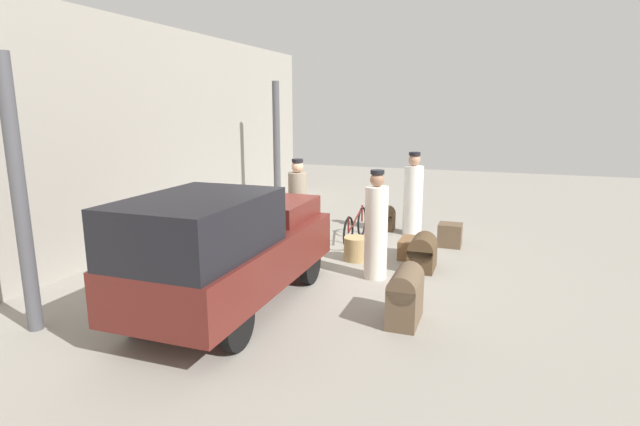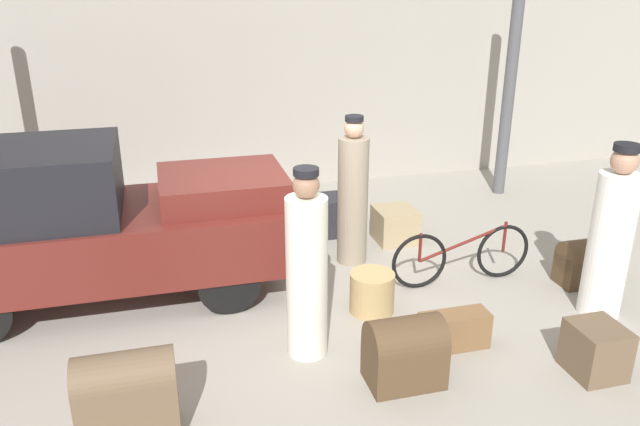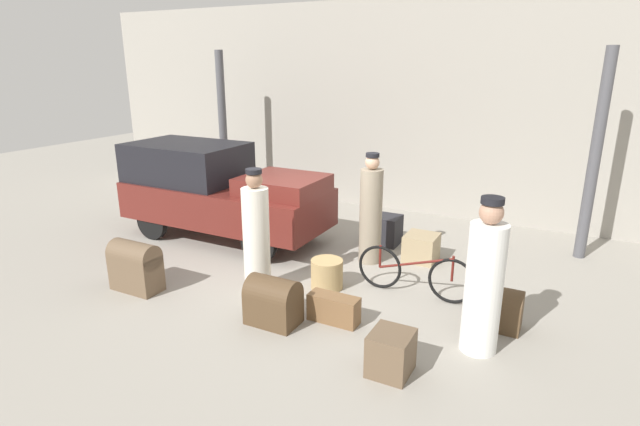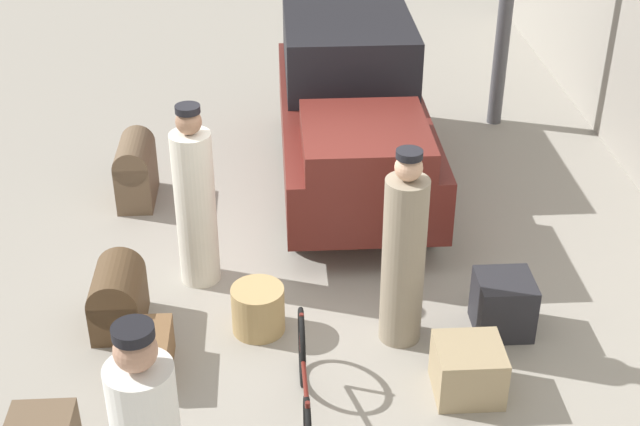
{
  "view_description": "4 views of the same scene",
  "coord_description": "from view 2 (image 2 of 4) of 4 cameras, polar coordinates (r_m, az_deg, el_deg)",
  "views": [
    {
      "loc": [
        -8.1,
        -2.77,
        2.85
      ],
      "look_at": [
        0.2,
        0.2,
        0.95
      ],
      "focal_mm": 28.0,
      "sensor_mm": 36.0,
      "label": 1
    },
    {
      "loc": [
        -1.42,
        -5.9,
        3.39
      ],
      "look_at": [
        0.2,
        0.2,
        0.95
      ],
      "focal_mm": 35.0,
      "sensor_mm": 36.0,
      "label": 2
    },
    {
      "loc": [
        3.69,
        -6.45,
        3.25
      ],
      "look_at": [
        0.2,
        0.2,
        0.95
      ],
      "focal_mm": 28.0,
      "sensor_mm": 36.0,
      "label": 3
    },
    {
      "loc": [
        7.03,
        -0.2,
        4.99
      ],
      "look_at": [
        0.2,
        0.2,
        0.95
      ],
      "focal_mm": 50.0,
      "sensor_mm": 36.0,
      "label": 4
    }
  ],
  "objects": [
    {
      "name": "trunk_umber_medium",
      "position": [
        6.22,
        23.89,
        -11.37
      ],
      "size": [
        0.44,
        0.47,
        0.48
      ],
      "color": "brown",
      "rests_on": "ground"
    },
    {
      "name": "trunk_large_brown",
      "position": [
        5.15,
        -17.24,
        -15.57
      ],
      "size": [
        0.75,
        0.39,
        0.75
      ],
      "color": "brown",
      "rests_on": "ground"
    },
    {
      "name": "bicycle",
      "position": [
        7.39,
        12.85,
        -3.8
      ],
      "size": [
        1.72,
        0.04,
        0.7
      ],
      "color": "black",
      "rests_on": "ground"
    },
    {
      "name": "ground_plane",
      "position": [
        6.96,
        -1.18,
        -8.05
      ],
      "size": [
        30.0,
        30.0,
        0.0
      ],
      "primitive_type": "plane",
      "color": "gray"
    },
    {
      "name": "canopy_pillar_right",
      "position": [
        10.31,
        16.94,
        11.01
      ],
      "size": [
        0.19,
        0.19,
        3.48
      ],
      "color": "#4C4C51",
      "rests_on": "ground"
    },
    {
      "name": "suitcase_small_leather",
      "position": [
        8.43,
        6.87,
        -1.08
      ],
      "size": [
        0.52,
        0.54,
        0.45
      ],
      "color": "#9E8966",
      "rests_on": "ground"
    },
    {
      "name": "station_building_facade",
      "position": [
        10.14,
        -6.95,
        14.52
      ],
      "size": [
        16.0,
        0.15,
        4.5
      ],
      "color": "gray",
      "rests_on": "ground"
    },
    {
      "name": "porter_lifting_near_truck",
      "position": [
        5.7,
        -1.21,
        -5.41
      ],
      "size": [
        0.38,
        0.38,
        1.83
      ],
      "color": "silver",
      "rests_on": "ground"
    },
    {
      "name": "conductor_in_dark_uniform",
      "position": [
        7.57,
        3.01,
        1.49
      ],
      "size": [
        0.37,
        0.37,
        1.85
      ],
      "color": "gray",
      "rests_on": "ground"
    },
    {
      "name": "trunk_barrel_dark",
      "position": [
        7.79,
        22.57,
        -4.19
      ],
      "size": [
        0.42,
        0.36,
        0.55
      ],
      "color": "#4C3823",
      "rests_on": "ground"
    },
    {
      "name": "wicker_basket",
      "position": [
        6.69,
        4.77,
        -7.24
      ],
      "size": [
        0.47,
        0.47,
        0.44
      ],
      "color": "tan",
      "rests_on": "ground"
    },
    {
      "name": "trunk_wicker_pale",
      "position": [
        6.22,
        12.17,
        -10.45
      ],
      "size": [
        0.67,
        0.25,
        0.36
      ],
      "color": "brown",
      "rests_on": "ground"
    },
    {
      "name": "porter_standing_middle",
      "position": [
        7.02,
        25.0,
        -2.24
      ],
      "size": [
        0.43,
        0.43,
        1.85
      ],
      "color": "white",
      "rests_on": "ground"
    },
    {
      "name": "truck",
      "position": [
        7.09,
        -20.57,
        -0.53
      ],
      "size": [
        3.91,
        1.58,
        1.75
      ],
      "color": "black",
      "rests_on": "ground"
    },
    {
      "name": "suitcase_tan_flat",
      "position": [
        5.61,
        7.76,
        -12.42
      ],
      "size": [
        0.66,
        0.44,
        0.63
      ],
      "color": "#4C3823",
      "rests_on": "ground"
    },
    {
      "name": "suitcase_black_upright",
      "position": [
        8.59,
        0.7,
        -0.21
      ],
      "size": [
        0.5,
        0.5,
        0.53
      ],
      "color": "#232328",
      "rests_on": "ground"
    }
  ]
}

